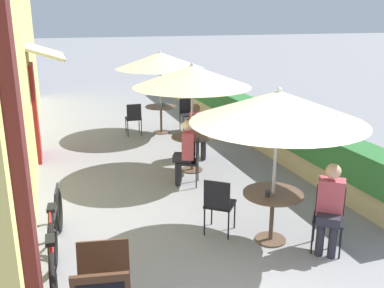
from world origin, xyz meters
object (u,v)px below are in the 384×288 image
at_px(cafe_chair_near_left, 219,202).
at_px(seated_patron_mid_left, 197,129).
at_px(coffee_cup_far, 163,104).
at_px(coffee_cup_near, 268,193).
at_px(patio_table_far, 161,113).
at_px(cafe_chair_far_right, 187,112).
at_px(patio_umbrella_near, 278,107).
at_px(patio_table_mid, 192,145).
at_px(patio_umbrella_mid, 192,76).
at_px(cafe_chair_far_left, 134,117).
at_px(cafe_chair_mid_right, 192,159).
at_px(patio_table_near, 272,205).
at_px(cafe_chair_near_right, 329,213).
at_px(seated_patron_near_right, 330,205).
at_px(cafe_chair_mid_left, 192,136).
at_px(bicycle_leaning, 53,260).
at_px(seated_patron_mid_right, 186,150).
at_px(patio_umbrella_far, 160,60).
at_px(bicycle_second, 56,225).
at_px(coffee_cup_mid, 188,136).

xyz_separation_m(cafe_chair_near_left, seated_patron_mid_left, (0.84, 3.35, 0.17)).
bearing_deg(coffee_cup_far, coffee_cup_near, -91.92).
xyz_separation_m(seated_patron_mid_left, patio_table_far, (-0.20, 2.40, -0.14)).
height_order(cafe_chair_near_left, cafe_chair_far_right, same).
relative_size(patio_umbrella_near, coffee_cup_near, 25.94).
bearing_deg(cafe_chair_near_left, patio_table_mid, 117.79).
relative_size(patio_table_mid, cafe_chair_far_right, 0.96).
bearing_deg(patio_umbrella_mid, cafe_chair_far_left, 101.39).
bearing_deg(cafe_chair_near_left, seated_patron_mid_left, 114.14).
distance_m(cafe_chair_near_left, patio_table_mid, 2.72).
bearing_deg(cafe_chair_mid_right, cafe_chair_far_left, 30.15).
bearing_deg(cafe_chair_far_right, cafe_chair_mid_right, 75.28).
height_order(patio_table_near, patio_umbrella_near, patio_umbrella_near).
bearing_deg(cafe_chair_near_right, patio_table_far, -46.21).
bearing_deg(cafe_chair_near_left, cafe_chair_near_right, 5.76).
relative_size(cafe_chair_near_left, seated_patron_near_right, 0.70).
bearing_deg(cafe_chair_mid_left, patio_table_mid, 5.76).
distance_m(patio_table_near, bicycle_leaning, 2.96).
distance_m(coffee_cup_near, cafe_chair_far_left, 6.24).
height_order(cafe_chair_mid_left, seated_patron_mid_right, seated_patron_mid_right).
bearing_deg(patio_table_mid, seated_patron_near_right, -78.59).
height_order(patio_umbrella_far, bicycle_second, patio_umbrella_far).
bearing_deg(patio_umbrella_far, cafe_chair_far_left, -176.29).
height_order(coffee_cup_mid, patio_umbrella_far, patio_umbrella_far).
bearing_deg(coffee_cup_far, cafe_chair_far_right, 3.24).
distance_m(patio_umbrella_near, coffee_cup_near, 1.18).
relative_size(cafe_chair_mid_left, coffee_cup_far, 9.67).
bearing_deg(cafe_chair_far_left, coffee_cup_mid, -78.79).
bearing_deg(patio_table_near, seated_patron_mid_right, 101.66).
xyz_separation_m(patio_umbrella_mid, cafe_chair_far_right, (0.91, 3.12, -1.44)).
xyz_separation_m(cafe_chair_near_left, cafe_chair_far_right, (1.40, 5.80, 0.00)).
distance_m(patio_umbrella_near, patio_umbrella_mid, 3.09).
height_order(coffee_cup_near, seated_patron_mid_left, seated_patron_mid_left).
height_order(patio_umbrella_mid, cafe_chair_far_left, patio_umbrella_mid).
relative_size(coffee_cup_near, coffee_cup_far, 1.00).
relative_size(coffee_cup_far, bicycle_second, 0.05).
bearing_deg(cafe_chair_far_left, cafe_chair_near_right, -75.82).
bearing_deg(bicycle_leaning, cafe_chair_near_left, 14.66).
bearing_deg(seated_patron_mid_left, patio_umbrella_mid, -2.67).
distance_m(cafe_chair_mid_right, coffee_cup_mid, 0.71).
distance_m(patio_table_near, patio_umbrella_far, 6.32).
relative_size(cafe_chair_near_left, cafe_chair_mid_right, 1.00).
height_order(patio_table_near, seated_patron_mid_right, seated_patron_mid_right).
height_order(patio_table_mid, patio_umbrella_far, patio_umbrella_far).
bearing_deg(cafe_chair_mid_left, seated_patron_near_right, 30.95).
distance_m(cafe_chair_near_right, seated_patron_near_right, 0.20).
bearing_deg(seated_patron_near_right, seated_patron_mid_right, -31.57).
height_order(patio_table_mid, bicycle_leaning, bicycle_leaning).
distance_m(seated_patron_mid_left, seated_patron_mid_right, 1.52).
relative_size(seated_patron_mid_left, cafe_chair_far_right, 1.44).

